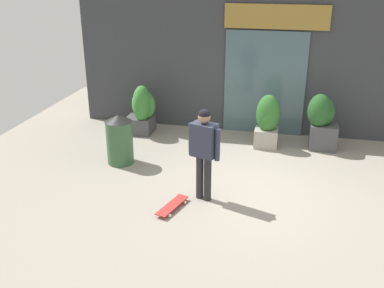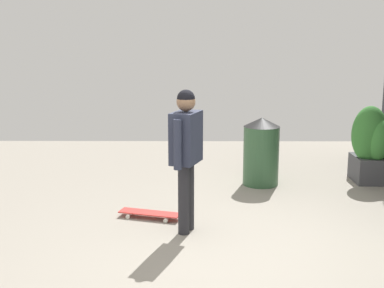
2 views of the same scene
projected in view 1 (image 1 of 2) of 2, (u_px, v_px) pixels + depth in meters
ground_plane at (240, 187)px, 8.31m from camera, size 12.00×12.00×0.00m
building_facade at (261, 53)px, 10.41m from camera, size 8.86×0.31×3.88m
skateboarder at (204, 146)px, 7.53m from camera, size 0.58×0.39×1.66m
skateboard at (172, 205)px, 7.56m from camera, size 0.41×0.81×0.08m
planter_box_left at (142, 109)px, 10.73m from camera, size 0.71×0.80×1.22m
planter_box_right at (268, 120)px, 9.90m from camera, size 0.53×0.53×1.22m
planter_box_mid at (322, 119)px, 9.79m from camera, size 0.69×0.57×1.26m
trash_bin at (120, 139)px, 9.13m from camera, size 0.56×0.56×1.05m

